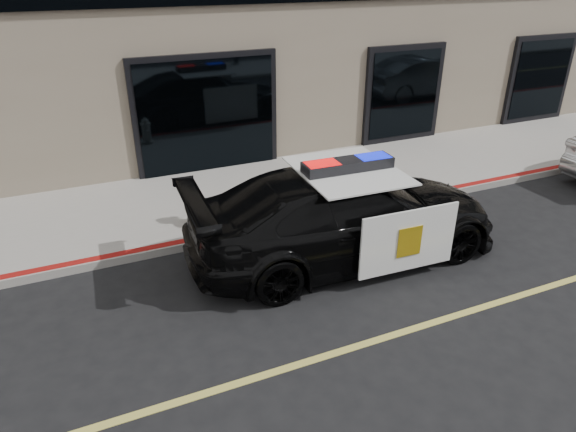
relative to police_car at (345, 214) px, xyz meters
name	(u,v)px	position (x,y,z in m)	size (l,w,h in m)	color
ground	(414,329)	(-0.08, -2.23, -0.81)	(120.00, 120.00, 0.00)	black
sidewalk_n	(275,189)	(-0.08, 3.02, -0.74)	(60.00, 3.50, 0.15)	gray
police_car	(345,214)	(0.00, 0.00, 0.00)	(2.78, 5.70, 1.81)	black
fire_hydrant	(194,207)	(-2.17, 1.97, -0.32)	(0.33, 0.45, 0.72)	silver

